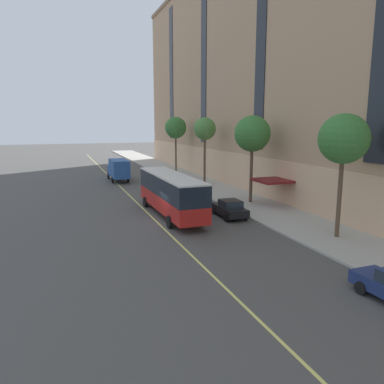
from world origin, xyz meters
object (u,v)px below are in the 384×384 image
(box_truck, at_px, (118,169))
(street_tree_far_downtown, at_px, (176,128))
(parked_car_red_3, at_px, (174,181))
(fire_hydrant, at_px, (192,185))
(parked_car_black_0, at_px, (230,208))
(street_tree_mid_block, at_px, (252,134))
(street_tree_near_corner, at_px, (344,140))
(street_tree_far_uptown, at_px, (205,129))
(city_bus, at_px, (171,192))

(box_truck, height_order, street_tree_far_downtown, street_tree_far_downtown)
(parked_car_red_3, bearing_deg, box_truck, 127.20)
(parked_car_red_3, distance_m, fire_hydrant, 2.54)
(parked_car_black_0, bearing_deg, street_tree_mid_block, 44.95)
(street_tree_near_corner, xyz_separation_m, street_tree_far_uptown, (0.00, 25.39, 0.31))
(parked_car_red_3, height_order, street_tree_far_downtown, street_tree_far_downtown)
(parked_car_red_3, height_order, box_truck, box_truck)
(street_tree_near_corner, relative_size, street_tree_far_uptown, 0.99)
(parked_car_red_3, relative_size, street_tree_near_corner, 0.54)
(city_bus, bearing_deg, box_truck, 92.96)
(street_tree_mid_block, distance_m, fire_hydrant, 12.33)
(box_truck, height_order, fire_hydrant, box_truck)
(street_tree_mid_block, bearing_deg, parked_car_black_0, -135.05)
(street_tree_far_uptown, xyz_separation_m, fire_hydrant, (-2.67, -2.58, -6.82))
(parked_car_red_3, bearing_deg, city_bus, -108.47)
(parked_car_red_3, distance_m, street_tree_far_downtown, 15.69)
(street_tree_far_uptown, bearing_deg, street_tree_mid_block, -90.00)
(city_bus, distance_m, box_truck, 21.89)
(street_tree_near_corner, height_order, street_tree_mid_block, street_tree_mid_block)
(street_tree_mid_block, xyz_separation_m, street_tree_far_uptown, (0.00, 12.69, 0.28))
(city_bus, bearing_deg, street_tree_far_uptown, 58.40)
(city_bus, height_order, street_tree_far_uptown, street_tree_far_uptown)
(city_bus, relative_size, parked_car_red_3, 2.67)
(parked_car_red_3, xyz_separation_m, street_tree_far_downtown, (4.49, 13.53, 6.57))
(fire_hydrant, bearing_deg, street_tree_far_uptown, 44.10)
(street_tree_near_corner, distance_m, street_tree_far_uptown, 25.39)
(street_tree_mid_block, bearing_deg, fire_hydrant, 104.77)
(parked_car_black_0, height_order, parked_car_red_3, same)
(parked_car_red_3, distance_m, street_tree_near_corner, 25.72)
(street_tree_mid_block, xyz_separation_m, street_tree_far_downtown, (0.00, 25.39, 0.32))
(parked_car_red_3, bearing_deg, street_tree_near_corner, -79.64)
(street_tree_far_uptown, relative_size, fire_hydrant, 12.10)
(street_tree_near_corner, height_order, street_tree_far_downtown, street_tree_far_downtown)
(box_truck, xyz_separation_m, street_tree_far_downtown, (10.34, 5.81, 5.60))
(city_bus, bearing_deg, street_tree_far_downtown, 71.58)
(street_tree_near_corner, bearing_deg, fire_hydrant, 96.67)
(box_truck, distance_m, street_tree_mid_block, 22.76)
(parked_car_red_3, relative_size, street_tree_mid_block, 0.54)
(parked_car_red_3, xyz_separation_m, box_truck, (-5.85, 7.71, 0.97))
(parked_car_red_3, bearing_deg, parked_car_black_0, -90.06)
(street_tree_mid_block, bearing_deg, street_tree_near_corner, -90.00)
(parked_car_black_0, relative_size, street_tree_near_corner, 0.49)
(street_tree_near_corner, relative_size, fire_hydrant, 11.98)
(street_tree_far_downtown, bearing_deg, box_truck, -150.66)
(parked_car_red_3, height_order, street_tree_mid_block, street_tree_mid_block)
(parked_car_red_3, relative_size, box_truck, 0.65)
(box_truck, bearing_deg, street_tree_near_corner, -72.22)
(parked_car_black_0, distance_m, box_truck, 24.79)
(street_tree_far_uptown, bearing_deg, fire_hydrant, -135.90)
(parked_car_black_0, bearing_deg, street_tree_far_downtown, 81.42)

